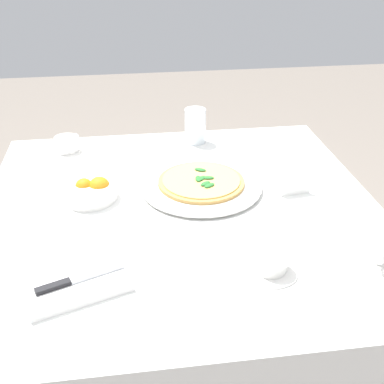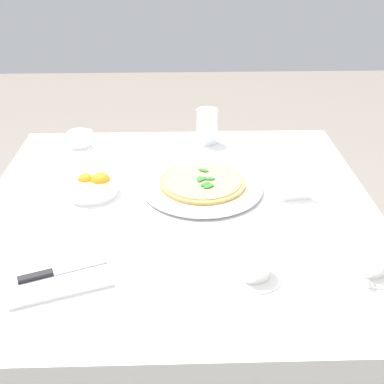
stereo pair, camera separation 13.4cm
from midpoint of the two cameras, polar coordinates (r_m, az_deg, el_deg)
dining_table at (r=1.44m, az=1.37°, el=-6.40°), size 1.10×1.10×0.74m
pizza_plate at (r=1.46m, az=3.94°, el=0.63°), size 0.35×0.35×0.02m
pizza at (r=1.45m, az=3.96°, el=1.11°), size 0.25×0.25×0.02m
coffee_cup_near_left at (r=1.75m, az=-10.60°, el=5.80°), size 0.13×0.13×0.06m
coffee_cup_right_edge at (r=1.12m, az=10.63°, el=-8.33°), size 0.13×0.13×0.07m
coffee_cup_back_corner at (r=1.21m, az=23.06°, el=-7.36°), size 0.13×0.13×0.07m
water_glass_center_back at (r=1.75m, az=4.03°, el=7.24°), size 0.07×0.07×0.12m
napkin_folded at (r=1.13m, az=-11.66°, el=-9.57°), size 0.25×0.20×0.02m
dinner_knife at (r=1.12m, az=-11.59°, el=-8.98°), size 0.19×0.09×0.01m
citrus_bowl at (r=1.44m, az=-8.66°, el=0.69°), size 0.15×0.15×0.07m
menu_card at (r=1.43m, az=14.79°, el=0.04°), size 0.09×0.02×0.06m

